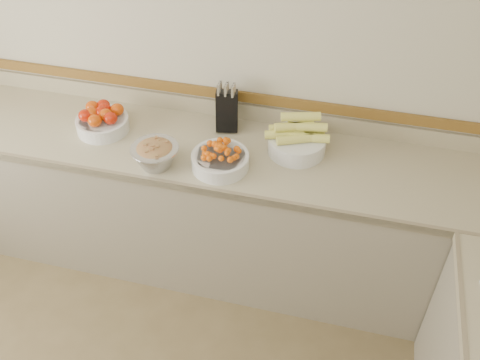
% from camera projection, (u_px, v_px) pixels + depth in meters
% --- Properties ---
extents(back_wall, '(4.00, 0.00, 4.00)m').
position_uv_depth(back_wall, '(207.00, 50.00, 2.87)').
color(back_wall, beige).
rests_on(back_wall, ground_plane).
extents(counter_back, '(4.00, 0.65, 1.08)m').
position_uv_depth(counter_back, '(197.00, 205.00, 3.19)').
color(counter_back, tan).
rests_on(counter_back, ground_plane).
extents(knife_block, '(0.15, 0.17, 0.29)m').
position_uv_depth(knife_block, '(227.00, 110.00, 2.94)').
color(knife_block, black).
rests_on(knife_block, counter_back).
extents(tomato_bowl, '(0.29, 0.29, 0.14)m').
position_uv_depth(tomato_bowl, '(102.00, 120.00, 2.96)').
color(tomato_bowl, white).
rests_on(tomato_bowl, counter_back).
extents(cherry_tomato_bowl, '(0.30, 0.30, 0.16)m').
position_uv_depth(cherry_tomato_bowl, '(220.00, 159.00, 2.72)').
color(cherry_tomato_bowl, white).
rests_on(cherry_tomato_bowl, counter_back).
extents(corn_bowl, '(0.34, 0.31, 0.23)m').
position_uv_depth(corn_bowl, '(297.00, 140.00, 2.81)').
color(corn_bowl, white).
rests_on(corn_bowl, counter_back).
extents(rhubarb_bowl, '(0.25, 0.25, 0.14)m').
position_uv_depth(rhubarb_bowl, '(155.00, 154.00, 2.72)').
color(rhubarb_bowl, '#B2B2BA').
rests_on(rhubarb_bowl, counter_back).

